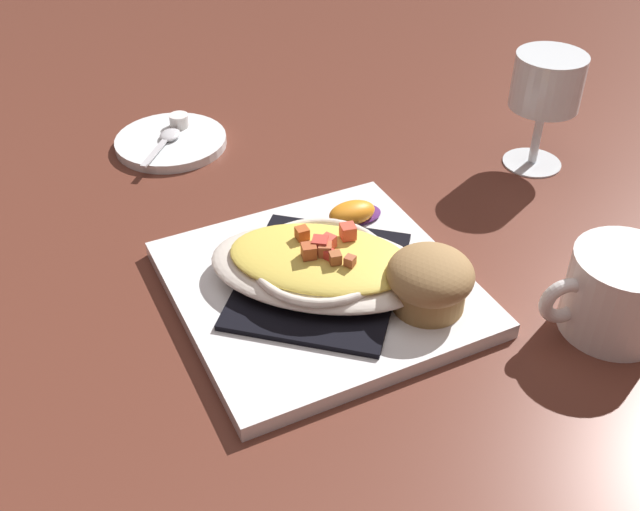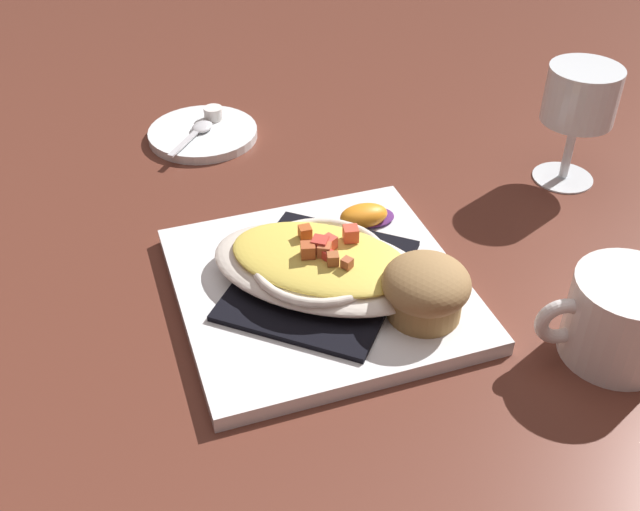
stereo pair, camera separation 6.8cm
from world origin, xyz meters
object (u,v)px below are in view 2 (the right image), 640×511
at_px(gratin_dish, 320,263).
at_px(coffee_mug, 619,323).
at_px(orange_garnish, 366,216).
at_px(creamer_saucer, 203,134).
at_px(creamer_cup_0, 213,113).
at_px(square_plate, 320,287).
at_px(stemmed_glass, 580,102).
at_px(muffin, 426,289).
at_px(spoon, 200,129).

relative_size(gratin_dish, coffee_mug, 2.06).
bearing_deg(coffee_mug, gratin_dish, 40.62).
bearing_deg(orange_garnish, coffee_mug, -162.18).
bearing_deg(creamer_saucer, creamer_cup_0, -53.23).
bearing_deg(gratin_dish, square_plate, 72.38).
height_order(square_plate, creamer_cup_0, creamer_cup_0).
relative_size(stemmed_glass, creamer_saucer, 1.00).
xyz_separation_m(muffin, coffee_mug, (-0.11, -0.12, -0.01)).
distance_m(stemmed_glass, spoon, 0.45).
bearing_deg(creamer_cup_0, gratin_dish, 170.11).
bearing_deg(muffin, creamer_cup_0, -1.10).
relative_size(orange_garnish, stemmed_glass, 0.50).
bearing_deg(muffin, orange_garnish, -14.38).
height_order(orange_garnish, coffee_mug, coffee_mug).
height_order(gratin_dish, creamer_saucer, gratin_dish).
distance_m(square_plate, muffin, 0.11).
bearing_deg(square_plate, creamer_cup_0, -9.90).
relative_size(orange_garnish, creamer_cup_0, 2.82).
relative_size(creamer_saucer, spoon, 1.62).
xyz_separation_m(square_plate, orange_garnish, (0.05, -0.09, 0.02)).
xyz_separation_m(square_plate, stemmed_glass, (0.02, -0.35, 0.09)).
height_order(gratin_dish, orange_garnish, gratin_dish).
height_order(coffee_mug, spoon, coffee_mug).
bearing_deg(creamer_saucer, gratin_dish, 173.70).
bearing_deg(creamer_cup_0, creamer_saucer, 126.77).
bearing_deg(spoon, muffin, -177.04).
xyz_separation_m(square_plate, muffin, (-0.09, -0.05, 0.04)).
bearing_deg(spoon, gratin_dish, 174.54).
bearing_deg(creamer_cup_0, coffee_mug, -168.86).
relative_size(gratin_dish, muffin, 3.11).
relative_size(gratin_dish, creamer_saucer, 1.76).
relative_size(spoon, creamer_cup_0, 3.48).
xyz_separation_m(orange_garnish, coffee_mug, (-0.25, -0.08, 0.01)).
bearing_deg(muffin, square_plate, 31.65).
relative_size(coffee_mug, stemmed_glass, 0.86).
height_order(coffee_mug, creamer_saucer, coffee_mug).
bearing_deg(orange_garnish, square_plate, 121.13).
bearing_deg(stemmed_glass, creamer_cup_0, 40.97).
bearing_deg(orange_garnish, gratin_dish, 121.16).
height_order(coffee_mug, creamer_cup_0, coffee_mug).
bearing_deg(coffee_mug, stemmed_glass, -38.62).
bearing_deg(muffin, stemmed_glass, -69.51).
distance_m(coffee_mug, spoon, 0.54).
bearing_deg(muffin, spoon, 2.96).
bearing_deg(creamer_saucer, stemmed_glass, -135.04).
bearing_deg(square_plate, creamer_saucer, -6.31).
bearing_deg(stemmed_glass, orange_garnish, 83.35).
xyz_separation_m(muffin, stemmed_glass, (0.11, -0.29, 0.05)).
relative_size(gratin_dish, spoon, 2.85).
distance_m(square_plate, coffee_mug, 0.26).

